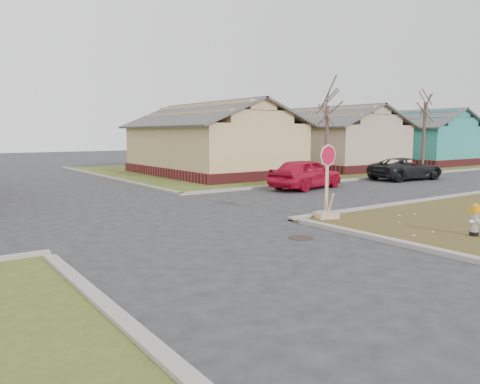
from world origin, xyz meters
TOP-DOWN VIEW (x-y plane):
  - ground at (0.00, 0.00)m, footprint 120.00×120.00m
  - verge_far_right at (22.00, 18.00)m, footprint 37.00×19.00m
  - curbs at (0.00, 5.00)m, footprint 80.00×40.00m
  - manhole at (2.20, -0.50)m, footprint 0.64×0.64m
  - side_house_yellow at (10.00, 16.50)m, footprint 7.60×11.60m
  - side_house_tan at (20.00, 16.50)m, footprint 7.60×11.60m
  - side_house_teal at (30.00, 16.50)m, footprint 7.60×11.60m
  - tree_mid_right at (14.00, 10.20)m, footprint 0.22×0.22m
  - tree_far_right at (24.00, 10.50)m, footprint 0.22×0.22m
  - fire_hydrant at (5.89, -3.04)m, footprint 0.31×0.31m
  - stop_sign at (4.62, 0.98)m, footprint 0.65×0.63m
  - red_sedan at (9.66, 7.28)m, footprint 4.58×2.63m
  - dark_pickup at (17.39, 7.18)m, footprint 4.74×2.56m

SIDE VIEW (x-z plane):
  - ground at x=0.00m, z-range 0.00..0.00m
  - curbs at x=0.00m, z-range -0.06..0.06m
  - manhole at x=2.20m, z-range 0.00..0.01m
  - verge_far_right at x=22.00m, z-range 0.00..0.05m
  - fire_hydrant at x=5.89m, z-range 0.09..0.94m
  - stop_sign at x=4.62m, z-range -0.60..1.69m
  - dark_pickup at x=17.39m, z-range 0.00..1.26m
  - red_sedan at x=9.66m, z-range 0.00..1.47m
  - tree_mid_right at x=14.00m, z-range 0.05..4.25m
  - side_house_yellow at x=10.00m, z-range -0.16..4.54m
  - side_house_tan at x=20.00m, z-range -0.16..4.54m
  - side_house_teal at x=30.00m, z-range -0.16..4.54m
  - tree_far_right at x=24.00m, z-range 0.05..4.81m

